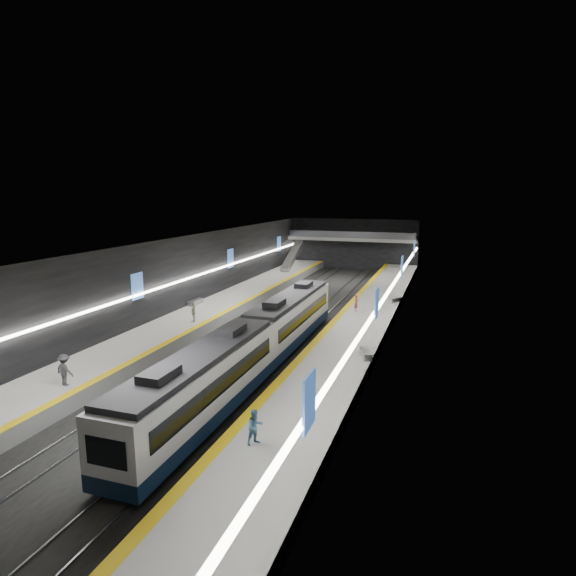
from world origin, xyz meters
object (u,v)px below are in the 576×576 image
(escalator, at_px, (292,256))
(bench_right_far, at_px, (395,300))
(bench_right_near, at_px, (366,353))
(bench_left_far, at_px, (195,302))
(passenger_right_a, at_px, (356,303))
(passenger_left_b, at_px, (65,370))
(passenger_right_b, at_px, (255,427))
(passenger_left_a, at_px, (193,312))
(train, at_px, (255,343))

(escalator, bearing_deg, bench_right_far, -46.05)
(escalator, height_order, bench_right_near, escalator)
(bench_left_far, relative_size, passenger_right_a, 1.25)
(bench_right_near, height_order, passenger_left_b, passenger_left_b)
(bench_left_far, height_order, passenger_left_b, passenger_left_b)
(bench_right_near, bearing_deg, passenger_right_a, 83.03)
(escalator, relative_size, bench_left_far, 3.97)
(passenger_right_b, distance_m, passenger_left_a, 21.88)
(bench_right_far, bearing_deg, passenger_right_b, -70.73)
(bench_right_far, height_order, passenger_right_a, passenger_right_a)
(passenger_right_a, bearing_deg, passenger_left_a, 132.74)
(passenger_right_b, relative_size, passenger_left_a, 0.90)
(bench_right_far, bearing_deg, passenger_right_a, -95.76)
(passenger_right_b, height_order, passenger_left_b, passenger_left_b)
(passenger_right_b, height_order, passenger_left_a, passenger_left_a)
(escalator, distance_m, bench_left_far, 25.42)
(bench_right_near, relative_size, passenger_left_b, 1.05)
(train, bearing_deg, passenger_right_b, -67.57)
(passenger_left_a, bearing_deg, passenger_right_a, 105.28)
(passenger_right_a, relative_size, passenger_right_b, 0.98)
(bench_right_far, height_order, passenger_left_b, passenger_left_b)
(bench_left_far, bearing_deg, bench_right_far, 26.57)
(bench_right_far, distance_m, passenger_right_b, 31.24)
(bench_right_far, distance_m, passenger_left_b, 32.62)
(escalator, distance_m, bench_right_far, 24.55)
(bench_right_near, xyz_separation_m, passenger_right_a, (-3.04, 12.56, 0.56))
(train, height_order, passenger_right_a, train)
(bench_left_far, bearing_deg, passenger_right_b, -50.64)
(train, xyz_separation_m, passenger_left_a, (-8.83, 7.20, -0.28))
(train, bearing_deg, passenger_right_a, 75.70)
(bench_right_near, distance_m, passenger_left_b, 19.16)
(bench_right_near, relative_size, passenger_right_b, 1.21)
(passenger_right_a, bearing_deg, passenger_left_b, 160.68)
(bench_right_far, distance_m, passenger_right_a, 6.11)
(bench_left_far, relative_size, passenger_left_b, 1.06)
(escalator, bearing_deg, passenger_left_b, -88.65)
(bench_right_far, xyz_separation_m, passenger_right_b, (-2.74, -31.11, 0.60))
(bench_left_far, bearing_deg, passenger_left_a, -57.25)
(escalator, height_order, passenger_right_b, escalator)
(train, relative_size, passenger_left_b, 15.78)
(bench_right_near, xyz_separation_m, bench_right_far, (0.00, 17.82, -0.02))
(train, xyz_separation_m, bench_right_near, (7.00, 2.96, -0.95))
(bench_right_near, relative_size, passenger_right_a, 1.23)
(bench_left_far, distance_m, passenger_left_a, 6.75)
(bench_left_far, bearing_deg, passenger_left_b, -76.94)
(passenger_right_a, height_order, passenger_right_b, passenger_right_b)
(passenger_left_b, bearing_deg, passenger_right_b, 176.22)
(escalator, distance_m, passenger_right_a, 26.83)
(escalator, height_order, passenger_left_a, escalator)
(escalator, distance_m, passenger_left_b, 46.13)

